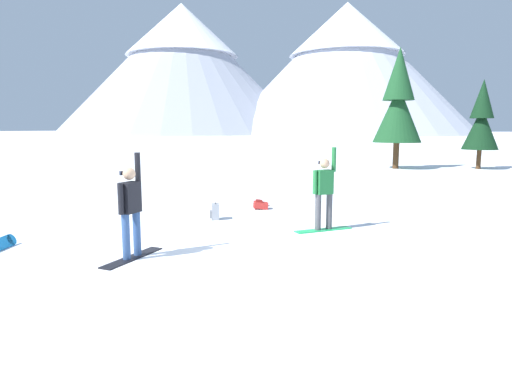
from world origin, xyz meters
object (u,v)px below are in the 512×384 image
backpack_red (261,205)px  backpack_grey (215,212)px  pine_tree_twin (398,103)px  snowboarder_foreground (130,209)px  snowboarder_midground (324,191)px  pine_tree_young (481,120)px

backpack_red → backpack_grey: bearing=-106.8°
backpack_grey → backpack_red: (0.59, 1.97, -0.08)m
backpack_grey → backpack_red: bearing=73.2°
backpack_red → pine_tree_twin: (2.80, 16.44, 3.93)m
backpack_grey → snowboarder_foreground: bearing=-87.3°
snowboarder_foreground → backpack_grey: size_ratio=4.33×
snowboarder_midground → backpack_red: 3.41m
pine_tree_young → backpack_grey: bearing=-112.3°
snowboarder_midground → backpack_red: size_ratio=3.68×
snowboarder_midground → backpack_red: bearing=139.3°
backpack_red → snowboarder_midground: bearing=-40.7°
pine_tree_twin → snowboarder_midground: bearing=-90.9°
backpack_red → pine_tree_twin: 17.13m
pine_tree_twin → snowboarder_foreground: bearing=-98.2°
snowboarder_midground → backpack_red: (-2.51, 2.16, -0.84)m
snowboarder_foreground → backpack_red: bearing=86.1°
pine_tree_twin → pine_tree_young: 5.23m
snowboarder_midground → backpack_red: snowboarder_midground is taller
snowboarder_foreground → snowboarder_midground: bearing=52.1°
backpack_grey → pine_tree_young: bearing=67.7°
snowboarder_midground → pine_tree_young: pine_tree_young is taller
snowboarder_foreground → pine_tree_young: size_ratio=0.37×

